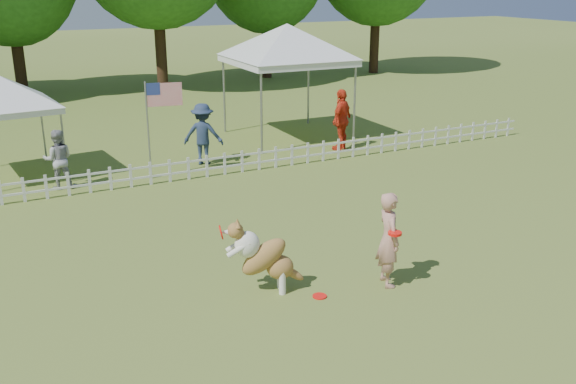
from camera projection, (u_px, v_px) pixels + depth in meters
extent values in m
plane|color=#465E1D|center=(331.00, 289.00, 10.86)|extent=(120.00, 120.00, 0.00)
imported|color=tan|center=(389.00, 239.00, 10.78)|extent=(0.53, 0.68, 1.65)
cylinder|color=red|center=(320.00, 296.00, 10.58)|extent=(0.29, 0.29, 0.02)
imported|color=#99999E|center=(58.00, 159.00, 15.80)|extent=(0.81, 0.68, 1.49)
imported|color=#23304B|center=(203.00, 134.00, 17.85)|extent=(1.28, 1.11, 1.72)
imported|color=red|center=(342.00, 120.00, 19.36)|extent=(1.15, 0.99, 1.85)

